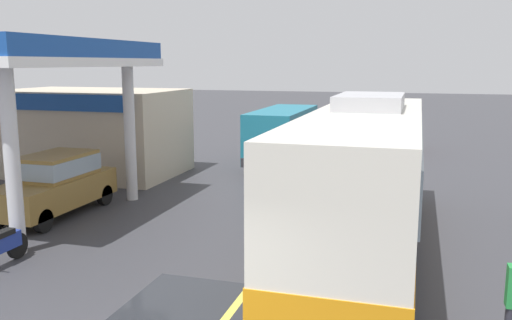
# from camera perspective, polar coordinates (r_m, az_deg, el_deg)

# --- Properties ---
(ground) EXTENTS (120.00, 120.00, 0.00)m
(ground) POSITION_cam_1_polar(r_m,az_deg,el_deg) (25.95, 9.54, 0.08)
(ground) COLOR #38383D
(lane_divider_stripe) EXTENTS (0.16, 50.00, 0.01)m
(lane_divider_stripe) POSITION_cam_1_polar(r_m,az_deg,el_deg) (21.08, 7.82, -2.19)
(lane_divider_stripe) COLOR #D8CC4C
(lane_divider_stripe) RESTS_ON ground
(coach_bus_main) EXTENTS (2.60, 11.04, 3.69)m
(coach_bus_main) POSITION_cam_1_polar(r_m,az_deg,el_deg) (13.33, 11.21, -1.96)
(coach_bus_main) COLOR silver
(coach_bus_main) RESTS_ON ground
(gas_station_roadside) EXTENTS (9.10, 11.95, 5.10)m
(gas_station_roadside) POSITION_cam_1_polar(r_m,az_deg,el_deg) (21.40, -19.79, 4.60)
(gas_station_roadside) COLOR #194799
(gas_station_roadside) RESTS_ON ground
(car_at_pump) EXTENTS (1.70, 4.20, 1.82)m
(car_at_pump) POSITION_cam_1_polar(r_m,az_deg,el_deg) (17.16, -20.29, -2.11)
(car_at_pump) COLOR olive
(car_at_pump) RESTS_ON ground
(minibus_opposing_lane) EXTENTS (2.04, 6.13, 2.44)m
(minibus_opposing_lane) POSITION_cam_1_polar(r_m,az_deg,el_deg) (24.26, 2.81, 3.03)
(minibus_opposing_lane) COLOR teal
(minibus_opposing_lane) RESTS_ON ground
(car_trailing_behind_bus) EXTENTS (1.70, 4.20, 1.82)m
(car_trailing_behind_bus) POSITION_cam_1_polar(r_m,az_deg,el_deg) (28.86, 13.93, 2.96)
(car_trailing_behind_bus) COLOR maroon
(car_trailing_behind_bus) RESTS_ON ground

